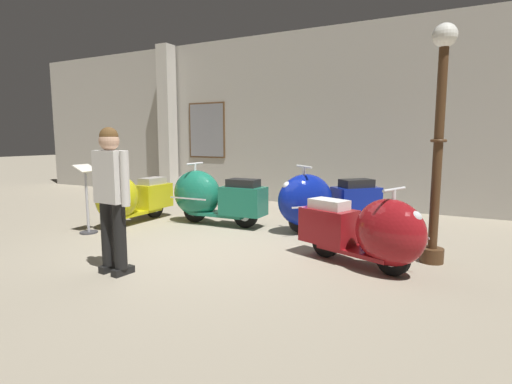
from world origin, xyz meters
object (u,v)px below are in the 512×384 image
Objects in this scene: scooter_1 at (211,196)px; scooter_0 at (129,198)px; scooter_3 at (369,231)px; lamppost at (439,136)px; scooter_2 at (321,202)px; info_stanchion at (87,205)px; visitor_0 at (111,190)px.

scooter_0 is at bearing 26.28° from scooter_1.
scooter_3 is 0.59× the size of lamppost.
scooter_2 is at bearing 107.13° from scooter_0.
lamppost is at bearing 103.90° from scooter_2.
scooter_0 reaches higher than scooter_3.
scooter_1 is at bearing 48.30° from info_stanchion.
visitor_0 is 2.30m from info_stanchion.
scooter_3 is at bearing 82.47° from scooter_0.
scooter_1 is at bearing -37.89° from scooter_2.
scooter_2 is 3.77m from info_stanchion.
lamppost is (0.64, 0.62, 1.10)m from scooter_3.
info_stanchion reaches higher than scooter_2.
scooter_0 is 0.99× the size of scooter_2.
visitor_0 reaches higher than scooter_2.
scooter_2 is at bearing 29.59° from info_stanchion.
info_stanchion reaches higher than scooter_1.
visitor_0 is at bearing -32.41° from info_stanchion.
scooter_2 is 0.59× the size of lamppost.
scooter_1 is 1.09× the size of visitor_0.
scooter_2 is at bearing 152.09° from lamppost.
lamppost reaches higher than info_stanchion.
info_stanchion is at bearing -5.98° from scooter_0.
scooter_2 is (3.20, 1.03, 0.04)m from scooter_0.
scooter_0 is at bearing -166.37° from scooter_3.
visitor_0 reaches higher than scooter_1.
info_stanchion is (-3.28, -1.86, -0.04)m from scooter_2.
lamppost is at bearing 169.19° from scooter_1.
visitor_0 is at bearing 41.07° from scooter_0.
lamppost reaches higher than visitor_0.
info_stanchion reaches higher than scooter_0.
scooter_3 is at bearing -135.90° from lamppost.
scooter_1 is 1.08× the size of scooter_3.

